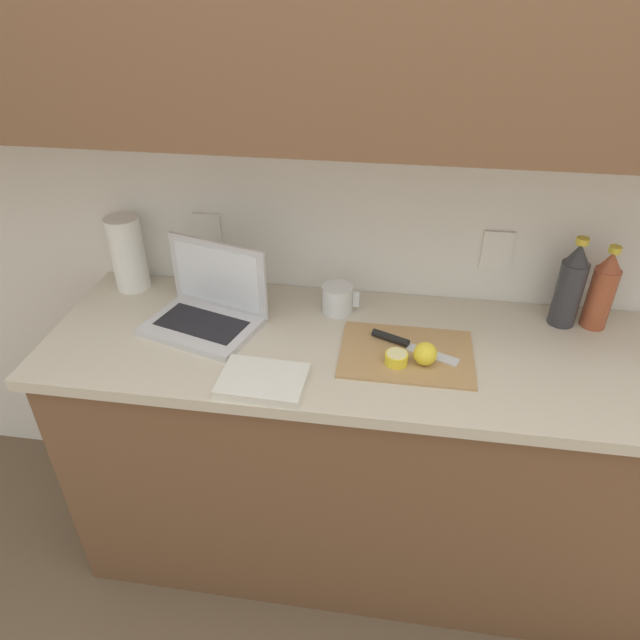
{
  "coord_description": "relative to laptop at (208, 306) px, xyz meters",
  "views": [
    {
      "loc": [
        -0.11,
        -1.31,
        1.84
      ],
      "look_at": [
        -0.3,
        -0.01,
        0.97
      ],
      "focal_mm": 32.0,
      "sensor_mm": 36.0,
      "label": 1
    }
  ],
  "objects": [
    {
      "name": "wall_back",
      "position": [
        0.65,
        0.18,
        0.61
      ],
      "size": [
        5.2,
        0.38,
        2.6
      ],
      "color": "white",
      "rests_on": "ground_plane"
    },
    {
      "name": "laptop",
      "position": [
        0.0,
        0.0,
        0.0
      ],
      "size": [
        0.37,
        0.3,
        0.24
      ],
      "rotation": [
        0.0,
        0.0,
        -0.29
      ],
      "color": "silver",
      "rests_on": "counter_unit"
    },
    {
      "name": "dish_towel",
      "position": [
        0.22,
        -0.26,
        -0.05
      ],
      "size": [
        0.23,
        0.17,
        0.02
      ],
      "primitive_type": "cube",
      "rotation": [
        0.0,
        0.0,
        -0.04
      ],
      "color": "silver",
      "rests_on": "counter_unit"
    },
    {
      "name": "bottle_oil_tall",
      "position": [
        1.04,
        0.15,
        0.07
      ],
      "size": [
        0.08,
        0.08,
        0.28
      ],
      "color": "#333338",
      "rests_on": "counter_unit"
    },
    {
      "name": "knife",
      "position": [
        0.57,
        -0.04,
        -0.04
      ],
      "size": [
        0.25,
        0.13,
        0.02
      ],
      "rotation": [
        0.0,
        0.0,
        -0.4
      ],
      "color": "silver",
      "rests_on": "cutting_board"
    },
    {
      "name": "counter_unit",
      "position": [
        0.66,
        -0.05,
        -0.49
      ],
      "size": [
        2.18,
        0.6,
        0.89
      ],
      "color": "brown",
      "rests_on": "ground_plane"
    },
    {
      "name": "cutting_board",
      "position": [
        0.59,
        -0.08,
        -0.05
      ],
      "size": [
        0.36,
        0.26,
        0.01
      ],
      "primitive_type": "cube",
      "color": "tan",
      "rests_on": "counter_unit"
    },
    {
      "name": "paper_towel_roll",
      "position": [
        -0.31,
        0.17,
        0.06
      ],
      "size": [
        0.11,
        0.11,
        0.24
      ],
      "color": "white",
      "rests_on": "counter_unit"
    },
    {
      "name": "lemon_whole_beside",
      "position": [
        0.63,
        -0.12,
        -0.02
      ],
      "size": [
        0.06,
        0.06,
        0.06
      ],
      "color": "yellow",
      "rests_on": "cutting_board"
    },
    {
      "name": "bottle_green_soda",
      "position": [
        1.13,
        0.15,
        0.06
      ],
      "size": [
        0.07,
        0.07,
        0.26
      ],
      "color": "#A34C2D",
      "rests_on": "counter_unit"
    },
    {
      "name": "ground_plane",
      "position": [
        0.65,
        -0.05,
        -0.95
      ],
      "size": [
        12.0,
        12.0,
        0.0
      ],
      "primitive_type": "plane",
      "color": "brown",
      "rests_on": "ground"
    },
    {
      "name": "measuring_cup",
      "position": [
        0.37,
        0.12,
        -0.01
      ],
      "size": [
        0.11,
        0.09,
        0.09
      ],
      "color": "silver",
      "rests_on": "counter_unit"
    },
    {
      "name": "lemon_half_cut",
      "position": [
        0.56,
        -0.13,
        -0.03
      ],
      "size": [
        0.06,
        0.06,
        0.03
      ],
      "color": "yellow",
      "rests_on": "cutting_board"
    }
  ]
}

